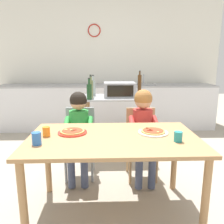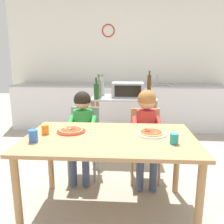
% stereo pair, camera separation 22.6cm
% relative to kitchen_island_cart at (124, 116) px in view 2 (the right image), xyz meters
% --- Properties ---
extents(ground_plane, '(12.42, 12.42, 0.00)m').
position_rel_kitchen_island_cart_xyz_m(ground_plane, '(-0.10, -0.20, -0.57)').
color(ground_plane, '#A89E8C').
extents(back_wall_tiled, '(4.76, 0.14, 2.70)m').
position_rel_kitchen_island_cart_xyz_m(back_wall_tiled, '(-0.10, 1.72, 0.78)').
color(back_wall_tiled, white).
rests_on(back_wall_tiled, ground).
extents(kitchen_counter, '(4.28, 0.60, 1.09)m').
position_rel_kitchen_island_cart_xyz_m(kitchen_counter, '(-0.10, 1.31, -0.12)').
color(kitchen_counter, silver).
rests_on(kitchen_counter, ground).
extents(kitchen_island_cart, '(0.92, 0.59, 0.86)m').
position_rel_kitchen_island_cart_xyz_m(kitchen_island_cart, '(0.00, 0.00, 0.00)').
color(kitchen_island_cart, '#B7BABF').
rests_on(kitchen_island_cart, ground).
extents(toaster_oven, '(0.45, 0.36, 0.21)m').
position_rel_kitchen_island_cart_xyz_m(toaster_oven, '(0.06, 0.02, 0.39)').
color(toaster_oven, '#999BA0').
rests_on(toaster_oven, kitchen_island_cart).
extents(bottle_clear_vinegar, '(0.07, 0.07, 0.30)m').
position_rel_kitchen_island_cart_xyz_m(bottle_clear_vinegar, '(-0.33, 0.15, 0.41)').
color(bottle_clear_vinegar, '#ADB7B2').
rests_on(bottle_clear_vinegar, kitchen_island_cart).
extents(bottle_brown_beer, '(0.07, 0.07, 0.32)m').
position_rel_kitchen_island_cart_xyz_m(bottle_brown_beer, '(-0.36, -0.02, 0.41)').
color(bottle_brown_beer, '#1E4723').
rests_on(bottle_brown_beer, kitchen_island_cart).
extents(bottle_slim_sauce, '(0.05, 0.05, 0.31)m').
position_rel_kitchen_island_cart_xyz_m(bottle_slim_sauce, '(-0.35, -0.13, 0.42)').
color(bottle_slim_sauce, olive).
rests_on(bottle_slim_sauce, kitchen_island_cart).
extents(bottle_tall_green_wine, '(0.06, 0.06, 0.36)m').
position_rel_kitchen_island_cart_xyz_m(bottle_tall_green_wine, '(0.38, 0.23, 0.44)').
color(bottle_tall_green_wine, '#4C2D14').
rests_on(bottle_tall_green_wine, kitchen_island_cart).
extents(bottle_dark_olive_oil, '(0.07, 0.07, 0.29)m').
position_rel_kitchen_island_cart_xyz_m(bottle_dark_olive_oil, '(-0.37, -0.23, 0.40)').
color(bottle_dark_olive_oil, '#1E4723').
rests_on(bottle_dark_olive_oil, kitchen_island_cart).
extents(dining_table, '(1.46, 0.89, 0.74)m').
position_rel_kitchen_island_cart_xyz_m(dining_table, '(-0.10, -1.45, 0.08)').
color(dining_table, '#AD7F51').
rests_on(dining_table, ground).
extents(dining_chair_left, '(0.36, 0.36, 0.81)m').
position_rel_kitchen_island_cart_xyz_m(dining_chair_left, '(-0.46, -0.70, -0.09)').
color(dining_chair_left, gray).
rests_on(dining_chair_left, ground).
extents(dining_chair_right, '(0.36, 0.36, 0.81)m').
position_rel_kitchen_island_cart_xyz_m(dining_chair_right, '(0.26, -0.74, -0.09)').
color(dining_chair_right, tan).
rests_on(dining_chair_right, ground).
extents(child_in_green_shirt, '(0.32, 0.42, 1.01)m').
position_rel_kitchen_island_cart_xyz_m(child_in_green_shirt, '(-0.46, -0.82, 0.10)').
color(child_in_green_shirt, '#424C6B').
rests_on(child_in_green_shirt, ground).
extents(child_in_red_shirt, '(0.32, 0.42, 1.04)m').
position_rel_kitchen_island_cart_xyz_m(child_in_red_shirt, '(0.26, -0.86, 0.12)').
color(child_in_red_shirt, '#424C6B').
rests_on(child_in_red_shirt, ground).
extents(pizza_plate_red_rimmed, '(0.26, 0.26, 0.03)m').
position_rel_kitchen_island_cart_xyz_m(pizza_plate_red_rimmed, '(-0.46, -1.33, 0.18)').
color(pizza_plate_red_rimmed, red).
rests_on(pizza_plate_red_rimmed, dining_table).
extents(pizza_plate_white, '(0.27, 0.27, 0.03)m').
position_rel_kitchen_island_cart_xyz_m(pizza_plate_white, '(0.26, -1.36, 0.18)').
color(pizza_plate_white, white).
rests_on(pizza_plate_white, dining_table).
extents(drinking_cup_teal, '(0.07, 0.07, 0.08)m').
position_rel_kitchen_island_cart_xyz_m(drinking_cup_teal, '(0.42, -1.59, 0.21)').
color(drinking_cup_teal, teal).
rests_on(drinking_cup_teal, dining_table).
extents(drinking_cup_orange, '(0.06, 0.06, 0.08)m').
position_rel_kitchen_island_cart_xyz_m(drinking_cup_orange, '(-0.68, -1.41, 0.21)').
color(drinking_cup_orange, orange).
rests_on(drinking_cup_orange, dining_table).
extents(drinking_cup_blue, '(0.07, 0.07, 0.10)m').
position_rel_kitchen_island_cart_xyz_m(drinking_cup_blue, '(-0.70, -1.61, 0.22)').
color(drinking_cup_blue, blue).
rests_on(drinking_cup_blue, dining_table).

